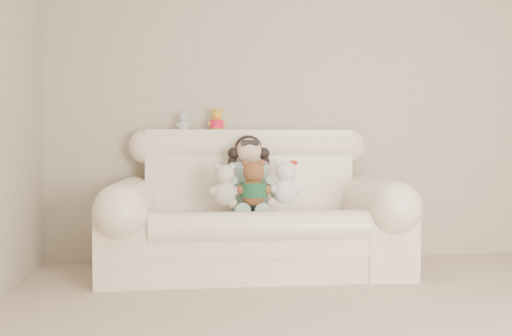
% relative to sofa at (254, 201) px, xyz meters
% --- Properties ---
extents(wall_back, '(4.50, 0.00, 4.50)m').
position_rel_sofa_xyz_m(wall_back, '(0.68, 0.50, 0.78)').
color(wall_back, '#C3AE9B').
rests_on(wall_back, ground).
extents(sofa, '(2.10, 0.95, 1.03)m').
position_rel_sofa_xyz_m(sofa, '(0.00, 0.00, 0.00)').
color(sofa, '#FFE6CD').
rests_on(sofa, floor).
extents(seated_child, '(0.36, 0.44, 0.57)m').
position_rel_sofa_xyz_m(seated_child, '(-0.03, 0.08, 0.19)').
color(seated_child, '#2F7353').
rests_on(seated_child, sofa).
extents(brown_teddy, '(0.28, 0.25, 0.36)m').
position_rel_sofa_xyz_m(brown_teddy, '(-0.02, -0.17, 0.17)').
color(brown_teddy, brown).
rests_on(brown_teddy, sofa).
extents(white_cat, '(0.29, 0.26, 0.36)m').
position_rel_sofa_xyz_m(white_cat, '(0.21, -0.10, 0.17)').
color(white_cat, white).
rests_on(white_cat, sofa).
extents(cream_teddy, '(0.26, 0.23, 0.34)m').
position_rel_sofa_xyz_m(cream_teddy, '(-0.22, -0.14, 0.15)').
color(cream_teddy, beige).
rests_on(cream_teddy, sofa).
extents(yellow_mini_bear, '(0.15, 0.12, 0.22)m').
position_rel_sofa_xyz_m(yellow_mini_bear, '(-0.25, 0.38, 0.60)').
color(yellow_mini_bear, gold).
rests_on(yellow_mini_bear, sofa).
extents(grey_mini_plush, '(0.13, 0.12, 0.18)m').
position_rel_sofa_xyz_m(grey_mini_plush, '(-0.50, 0.36, 0.59)').
color(grey_mini_plush, silver).
rests_on(grey_mini_plush, sofa).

